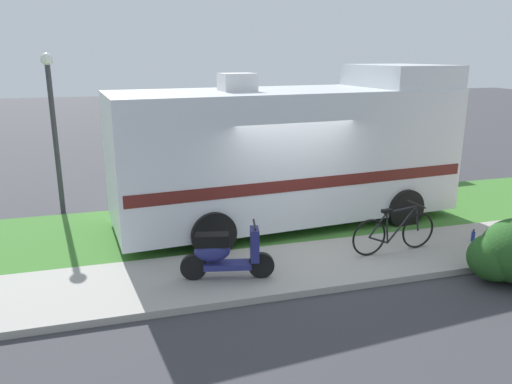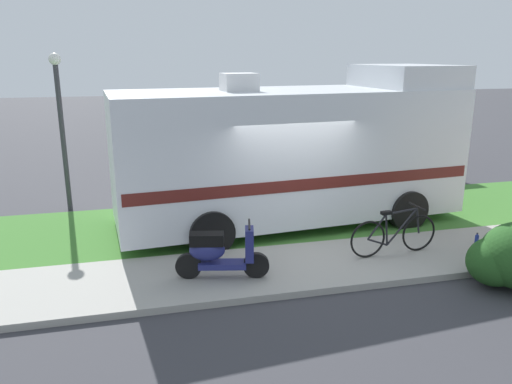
% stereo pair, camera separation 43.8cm
% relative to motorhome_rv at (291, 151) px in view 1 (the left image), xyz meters
% --- Properties ---
extents(ground_plane, '(80.00, 80.00, 0.00)m').
position_rel_motorhome_rv_xyz_m(ground_plane, '(-0.37, -1.32, -1.68)').
color(ground_plane, '#38383D').
extents(sidewalk, '(24.00, 2.00, 0.12)m').
position_rel_motorhome_rv_xyz_m(sidewalk, '(-0.37, -2.52, -1.62)').
color(sidewalk, '#9E9B93').
rests_on(sidewalk, ground).
extents(grass_strip, '(24.00, 3.40, 0.08)m').
position_rel_motorhome_rv_xyz_m(grass_strip, '(-0.37, 0.18, -1.64)').
color(grass_strip, '#3D752D').
rests_on(grass_strip, ground).
extents(motorhome_rv, '(7.80, 3.18, 3.54)m').
position_rel_motorhome_rv_xyz_m(motorhome_rv, '(0.00, 0.00, 0.00)').
color(motorhome_rv, silver).
rests_on(motorhome_rv, ground).
extents(scooter, '(1.57, 0.61, 0.97)m').
position_rel_motorhome_rv_xyz_m(scooter, '(-2.17, -2.71, -1.11)').
color(scooter, black).
rests_on(scooter, ground).
extents(bicycle, '(1.82, 0.52, 0.91)m').
position_rel_motorhome_rv_xyz_m(bicycle, '(1.20, -2.47, -1.17)').
color(bicycle, black).
rests_on(bicycle, ground).
extents(pickup_truck_near, '(5.47, 2.31, 1.83)m').
position_rel_motorhome_rv_xyz_m(pickup_truck_near, '(3.94, 4.42, -0.71)').
color(pickup_truck_near, '#B7B29E').
rests_on(pickup_truck_near, ground).
extents(pickup_truck_far, '(5.63, 2.40, 1.86)m').
position_rel_motorhome_rv_xyz_m(pickup_truck_far, '(5.33, 7.55, -0.70)').
color(pickup_truck_far, maroon).
rests_on(pickup_truck_far, ground).
extents(bottle_spare, '(0.07, 0.07, 0.25)m').
position_rel_motorhome_rv_xyz_m(bottle_spare, '(3.05, -2.44, -1.46)').
color(bottle_spare, navy).
rests_on(bottle_spare, ground).
extents(street_lamp_post, '(0.28, 0.28, 3.81)m').
position_rel_motorhome_rv_xyz_m(street_lamp_post, '(-5.10, 2.28, 0.66)').
color(street_lamp_post, '#333338').
rests_on(street_lamp_post, ground).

